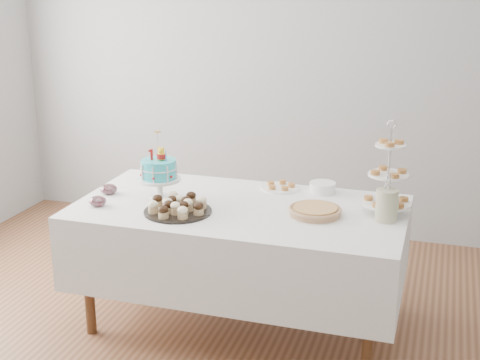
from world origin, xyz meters
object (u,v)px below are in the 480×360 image
(tiered_stand, at_px, (388,175))
(pastry_plate, at_px, (280,186))
(birthday_cake, at_px, (159,180))
(plate_stack, at_px, (323,187))
(cupcake_tray, at_px, (178,205))
(pie, at_px, (315,211))
(jam_bowl_a, at_px, (98,201))
(table, at_px, (240,242))
(jam_bowl_b, at_px, (109,189))
(utensil_pitcher, at_px, (387,204))

(tiered_stand, distance_m, pastry_plate, 0.76)
(birthday_cake, height_order, plate_stack, birthday_cake)
(tiered_stand, bearing_deg, birthday_cake, -174.48)
(cupcake_tray, height_order, pie, cupcake_tray)
(pie, relative_size, tiered_stand, 0.56)
(plate_stack, relative_size, jam_bowl_a, 1.61)
(table, relative_size, pie, 6.39)
(table, distance_m, plate_stack, 0.63)
(pie, relative_size, jam_bowl_a, 2.97)
(cupcake_tray, xyz_separation_m, jam_bowl_a, (-0.49, -0.03, -0.01))
(tiered_stand, relative_size, jam_bowl_b, 5.13)
(table, height_order, tiered_stand, tiered_stand)
(plate_stack, relative_size, utensil_pitcher, 0.60)
(table, bearing_deg, pie, -2.43)
(plate_stack, distance_m, jam_bowl_a, 1.37)
(table, bearing_deg, plate_stack, 43.97)
(birthday_cake, xyz_separation_m, jam_bowl_a, (-0.28, -0.25, -0.08))
(birthday_cake, height_order, jam_bowl_a, birthday_cake)
(jam_bowl_a, xyz_separation_m, utensil_pitcher, (1.63, 0.26, 0.07))
(tiered_stand, bearing_deg, table, -170.87)
(cupcake_tray, xyz_separation_m, tiered_stand, (1.13, 0.34, 0.18))
(cupcake_tray, relative_size, jam_bowl_b, 3.69)
(jam_bowl_b, height_order, utensil_pitcher, utensil_pitcher)
(cupcake_tray, bearing_deg, jam_bowl_b, 160.84)
(pie, xyz_separation_m, pastry_plate, (-0.30, 0.41, -0.01))
(cupcake_tray, bearing_deg, birthday_cake, 133.95)
(cupcake_tray, distance_m, tiered_stand, 1.20)
(cupcake_tray, height_order, jam_bowl_a, cupcake_tray)
(plate_stack, bearing_deg, utensil_pitcher, -42.30)
(cupcake_tray, height_order, tiered_stand, tiered_stand)
(pie, relative_size, jam_bowl_b, 2.86)
(birthday_cake, bearing_deg, jam_bowl_b, 178.68)
(pie, bearing_deg, pastry_plate, 126.68)
(jam_bowl_a, height_order, jam_bowl_b, jam_bowl_b)
(jam_bowl_b, bearing_deg, pastry_plate, 22.67)
(pastry_plate, distance_m, jam_bowl_b, 1.07)
(pie, height_order, tiered_stand, tiered_stand)
(birthday_cake, height_order, jam_bowl_b, birthday_cake)
(cupcake_tray, distance_m, pie, 0.78)
(pastry_plate, bearing_deg, jam_bowl_a, -146.09)
(tiered_stand, xyz_separation_m, plate_stack, (-0.42, 0.27, -0.19))
(cupcake_tray, xyz_separation_m, utensil_pitcher, (1.14, 0.22, 0.05))
(plate_stack, bearing_deg, tiered_stand, -32.71)
(table, height_order, utensil_pitcher, utensil_pitcher)
(pastry_plate, bearing_deg, cupcake_tray, -126.94)
(pie, distance_m, pastry_plate, 0.51)
(pie, bearing_deg, cupcake_tray, -165.73)
(plate_stack, height_order, pastry_plate, plate_stack)
(pie, bearing_deg, jam_bowl_a, -169.72)
(tiered_stand, bearing_deg, pastry_plate, 159.50)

